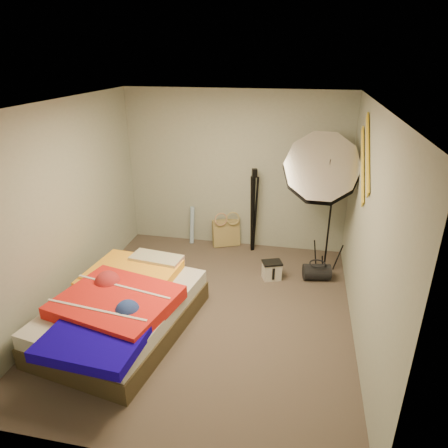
% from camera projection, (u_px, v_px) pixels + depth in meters
% --- Properties ---
extents(floor, '(4.00, 4.00, 0.00)m').
position_uv_depth(floor, '(207.00, 312.00, 4.98)').
color(floor, '#4E4339').
rests_on(floor, ground).
extents(ceiling, '(4.00, 4.00, 0.00)m').
position_uv_depth(ceiling, '(202.00, 104.00, 3.98)').
color(ceiling, silver).
rests_on(ceiling, wall_back).
extents(wall_back, '(3.50, 0.00, 3.50)m').
position_uv_depth(wall_back, '(235.00, 172.00, 6.28)').
color(wall_back, gray).
rests_on(wall_back, floor).
extents(wall_front, '(3.50, 0.00, 3.50)m').
position_uv_depth(wall_front, '(133.00, 332.00, 2.68)').
color(wall_front, gray).
rests_on(wall_front, floor).
extents(wall_left, '(0.00, 4.00, 4.00)m').
position_uv_depth(wall_left, '(64.00, 209.00, 4.80)').
color(wall_left, gray).
rests_on(wall_left, floor).
extents(wall_right, '(0.00, 4.00, 4.00)m').
position_uv_depth(wall_right, '(367.00, 232.00, 4.16)').
color(wall_right, gray).
rests_on(wall_right, floor).
extents(tote_bag, '(0.48, 0.35, 0.46)m').
position_uv_depth(tote_bag, '(226.00, 233.00, 6.62)').
color(tote_bag, tan).
rests_on(tote_bag, floor).
extents(wrapping_roll, '(0.07, 0.18, 0.62)m').
position_uv_depth(wrapping_roll, '(192.00, 225.00, 6.69)').
color(wrapping_roll, '#457CB4').
rests_on(wrapping_roll, floor).
extents(camera_case, '(0.29, 0.25, 0.25)m').
position_uv_depth(camera_case, '(272.00, 271.00, 5.66)').
color(camera_case, beige).
rests_on(camera_case, floor).
extents(duffel_bag, '(0.41, 0.29, 0.23)m').
position_uv_depth(duffel_bag, '(317.00, 272.00, 5.65)').
color(duffel_bag, black).
rests_on(duffel_bag, floor).
extents(wall_stripe_upper, '(0.02, 0.91, 0.78)m').
position_uv_depth(wall_stripe_upper, '(368.00, 153.00, 4.43)').
color(wall_stripe_upper, gold).
rests_on(wall_stripe_upper, wall_right).
extents(wall_stripe_lower, '(0.02, 0.91, 0.78)m').
position_uv_depth(wall_stripe_lower, '(363.00, 165.00, 4.73)').
color(wall_stripe_lower, gold).
rests_on(wall_stripe_lower, wall_right).
extents(bed, '(1.63, 2.19, 0.56)m').
position_uv_depth(bed, '(122.00, 309.00, 4.55)').
color(bed, '#443823').
rests_on(bed, floor).
extents(photo_umbrella, '(1.27, 0.97, 2.15)m').
position_uv_depth(photo_umbrella, '(322.00, 170.00, 5.30)').
color(photo_umbrella, black).
rests_on(photo_umbrella, floor).
extents(camera_tripod, '(0.09, 0.09, 1.37)m').
position_uv_depth(camera_tripod, '(254.00, 205.00, 6.23)').
color(camera_tripod, black).
rests_on(camera_tripod, floor).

